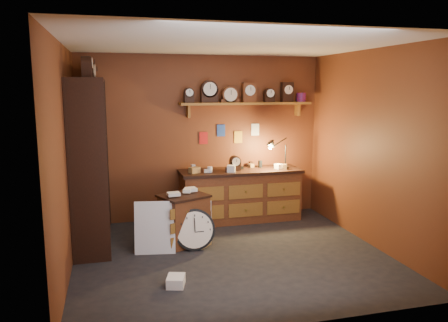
% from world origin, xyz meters
% --- Properties ---
extents(floor, '(4.00, 4.00, 0.00)m').
position_xyz_m(floor, '(0.00, 0.00, 0.00)').
color(floor, black).
rests_on(floor, ground).
extents(room_shell, '(4.02, 3.62, 2.71)m').
position_xyz_m(room_shell, '(0.04, 0.11, 1.72)').
color(room_shell, brown).
rests_on(room_shell, ground).
extents(shelving_unit, '(0.47, 1.60, 2.58)m').
position_xyz_m(shelving_unit, '(-1.79, 0.98, 1.25)').
color(shelving_unit, black).
rests_on(shelving_unit, ground).
extents(workbench, '(1.99, 0.66, 1.36)m').
position_xyz_m(workbench, '(0.56, 1.47, 0.47)').
color(workbench, brown).
rests_on(workbench, ground).
extents(low_cabinet, '(0.77, 0.73, 0.79)m').
position_xyz_m(low_cabinet, '(-0.53, 0.60, 0.38)').
color(low_cabinet, brown).
rests_on(low_cabinet, ground).
extents(big_round_clock, '(0.56, 0.18, 0.56)m').
position_xyz_m(big_round_clock, '(-0.43, 0.33, 0.28)').
color(big_round_clock, black).
rests_on(big_round_clock, ground).
extents(white_panel, '(0.55, 0.23, 0.71)m').
position_xyz_m(white_panel, '(-0.96, 0.35, 0.00)').
color(white_panel, silver).
rests_on(white_panel, ground).
extents(mini_fridge, '(0.56, 0.58, 0.45)m').
position_xyz_m(mini_fridge, '(-0.28, 1.03, 0.22)').
color(mini_fridge, silver).
rests_on(mini_fridge, ground).
extents(floor_box_a, '(0.30, 0.27, 0.16)m').
position_xyz_m(floor_box_a, '(-0.56, 0.58, 0.08)').
color(floor_box_a, '#9A7443').
rests_on(floor_box_a, ground).
extents(floor_box_b, '(0.24, 0.27, 0.11)m').
position_xyz_m(floor_box_b, '(-0.84, -0.71, 0.06)').
color(floor_box_b, white).
rests_on(floor_box_b, ground).
extents(floor_box_c, '(0.33, 0.33, 0.19)m').
position_xyz_m(floor_box_c, '(-0.33, 0.44, 0.09)').
color(floor_box_c, '#9A7443').
rests_on(floor_box_c, ground).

